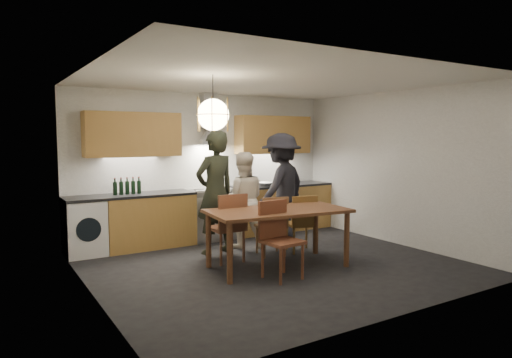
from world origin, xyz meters
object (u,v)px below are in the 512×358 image
chair_front (278,234)px  stock_pot (287,181)px  dining_table (278,216)px  mixing_bowl (265,184)px  chair_back_left (229,223)px  person_left (215,192)px  wine_bottles (127,186)px  person_right (281,187)px  person_mid (243,200)px

chair_front → stock_pot: size_ratio=5.35×
dining_table → mixing_bowl: mixing_bowl is taller
chair_back_left → stock_pot: (2.08, 1.50, 0.39)m
person_left → wine_bottles: bearing=-51.3°
person_right → person_mid: bearing=-21.5°
person_left → stock_pot: (2.01, 0.89, 0.01)m
dining_table → chair_back_left: chair_back_left is taller
chair_front → person_right: size_ratio=0.53×
chair_front → person_left: size_ratio=0.52×
dining_table → wine_bottles: (-1.49, 2.11, 0.31)m
chair_back_left → mixing_bowl: size_ratio=3.52×
chair_back_left → mixing_bowl: bearing=-136.0°
mixing_bowl → stock_pot: bearing=5.0°
mixing_bowl → stock_pot: size_ratio=1.54×
person_right → stock_pot: 0.98m
chair_back_left → wine_bottles: wine_bottles is taller
dining_table → person_mid: person_mid is taller
stock_pot → wine_bottles: wine_bottles is taller
mixing_bowl → person_mid: bearing=-141.3°
chair_back_left → person_right: person_right is taller
wine_bottles → stock_pot: bearing=-1.1°
person_left → wine_bottles: 1.46m
chair_back_left → mixing_bowl: chair_back_left is taller
person_right → wine_bottles: 2.59m
dining_table → person_left: 1.24m
person_mid → stock_pot: 1.65m
person_mid → stock_pot: bearing=-127.7°
chair_back_left → dining_table: bearing=131.1°
dining_table → person_right: size_ratio=1.08×
stock_pot → person_right: bearing=-131.1°
person_mid → wine_bottles: person_mid is taller
chair_back_left → person_mid: (0.63, 0.72, 0.21)m
stock_pot → wine_bottles: bearing=178.9°
chair_back_left → person_mid: person_mid is taller
dining_table → chair_front: bearing=-117.7°
wine_bottles → chair_front: bearing=-63.5°
mixing_bowl → wine_bottles: wine_bottles is taller
dining_table → stock_pot: 2.62m
person_right → mixing_bowl: 0.70m
person_right → person_left: bearing=-17.8°
person_left → person_mid: size_ratio=1.22×
chair_back_left → person_right: bearing=-151.4°
person_left → stock_pot: size_ratio=10.29×
person_left → person_mid: person_left is taller
chair_front → mixing_bowl: (1.33, 2.38, 0.36)m
chair_back_left → person_left: 0.72m
chair_front → wine_bottles: size_ratio=2.21×
person_left → mixing_bowl: 1.69m
person_left → wine_bottles: (-1.10, 0.95, 0.08)m
person_mid → stock_pot: size_ratio=8.45×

